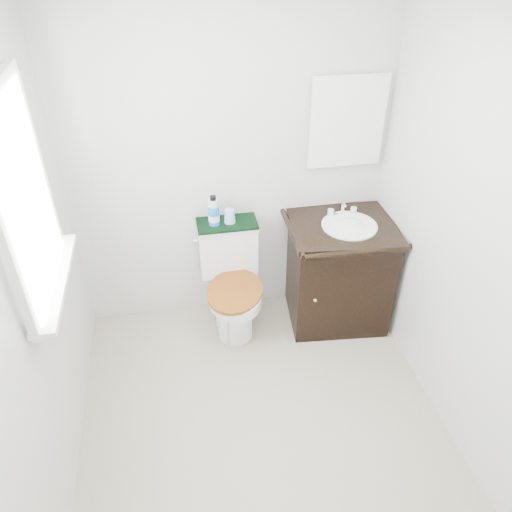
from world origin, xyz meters
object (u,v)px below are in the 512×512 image
object	(u,v)px
toilet	(231,285)
mouthwash_bottle	(214,212)
cup	(230,216)
trash_bin	(235,320)
vanity	(339,269)

from	to	relation	value
toilet	mouthwash_bottle	distance (m)	0.58
cup	trash_bin	bearing A→B (deg)	-94.23
toilet	vanity	size ratio (longest dim) A/B	0.87
trash_bin	cup	size ratio (longest dim) A/B	3.14
toilet	trash_bin	xyz separation A→B (m)	(-0.00, -0.17, -0.19)
mouthwash_bottle	cup	xyz separation A→B (m)	(0.11, 0.01, -0.05)
toilet	vanity	xyz separation A→B (m)	(0.79, -0.06, 0.08)
mouthwash_bottle	cup	distance (m)	0.12
toilet	cup	size ratio (longest dim) A/B	8.01
cup	toilet	bearing A→B (deg)	-99.96
cup	mouthwash_bottle	bearing A→B (deg)	-176.31
trash_bin	cup	bearing A→B (deg)	85.77
vanity	trash_bin	world-z (taller)	vanity
toilet	mouthwash_bottle	world-z (taller)	mouthwash_bottle
toilet	mouthwash_bottle	size ratio (longest dim) A/B	3.65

